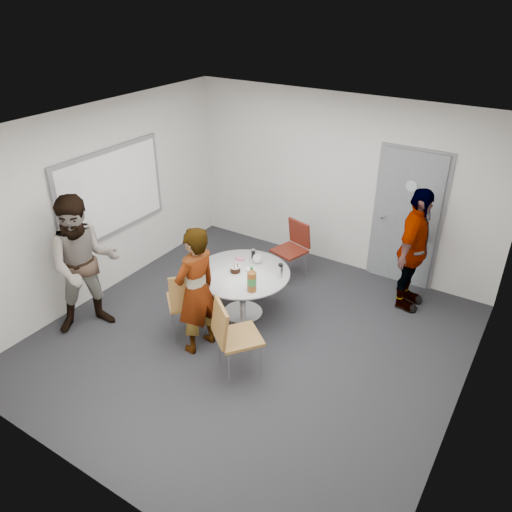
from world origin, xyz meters
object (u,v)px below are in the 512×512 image
Objects in this scene: door at (407,219)px; person_main at (196,291)px; table at (244,278)px; chair_near_right at (231,332)px; chair_near_left at (187,298)px; whiteboard at (112,192)px; chair_far at (294,244)px; person_left at (85,265)px; person_right at (413,250)px.

person_main is at bearing -118.49° from door.
chair_near_right is at bearing -63.37° from table.
chair_near_left is 0.59× the size of person_main.
door is 2.16× the size of chair_near_right.
door is at bearing 32.66° from whiteboard.
door is 2.57m from table.
chair_far is at bearing 87.39° from table.
person_left is 4.31m from person_right.
table is at bearing 128.62° from person_right.
chair_near_left is (-0.31, -0.80, 0.02)m from table.
chair_near_right is (0.84, -0.27, -0.00)m from chair_near_left.
person_left is at bearing -65.71° from person_main.
whiteboard is 2.25m from table.
door is 1.20× the size of person_right.
person_left is at bearing 153.52° from chair_near_left.
chair_near_left is at bearing 136.64° from person_right.
chair_near_left is at bearing -33.50° from person_left.
table is 1.30× the size of chair_near_left.
whiteboard is 1.08× the size of person_right.
whiteboard is (-3.56, -2.28, 0.42)m from door.
chair_near_right is 2.13m from person_left.
person_left is (-1.25, -0.47, 0.33)m from chair_near_left.
whiteboard is 2.86m from chair_near_right.
person_right reaches higher than person_main.
door is 1.69m from chair_far.
door is 0.70m from person_right.
person_right is (1.80, 1.43, 0.30)m from table.
table reaches higher than chair_near_left.
door is 2.16× the size of chair_near_left.
chair_near_left is at bearing -122.38° from door.
person_main is at bearing 102.23° from chair_far.
door reaches higher than whiteboard.
person_main is 1.52m from person_left.
door is at bearing -135.65° from chair_far.
table is 1.30× the size of chair_near_right.
chair_near_left is at bearing 96.18° from chair_far.
chair_near_right is 0.53× the size of person_left.
chair_far is at bearing 3.33° from person_left.
door is 4.25m from whiteboard.
chair_near_right is at bearing -17.70° from whiteboard.
person_left is at bearing -132.57° from door.
chair_near_left is (1.76, -0.56, -0.85)m from whiteboard.
person_main is (-0.15, -2.16, 0.28)m from chair_far.
table is at bearing 103.66° from chair_far.
door is at bearing 160.63° from person_main.
chair_far is 0.55× the size of person_main.
person_right is at bearing -158.85° from chair_far.
person_left is at bearing 128.94° from person_right.
table is 0.85m from chair_near_left.
whiteboard reaches higher than chair_far.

